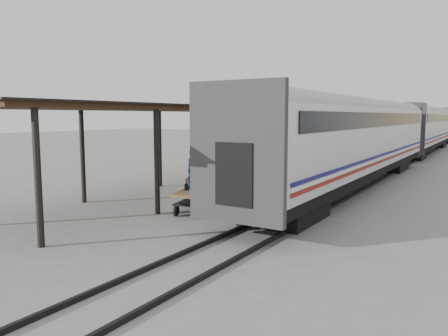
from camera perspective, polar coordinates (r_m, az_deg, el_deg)
ground at (r=17.58m, az=-1.02°, el=-5.26°), size 160.00×160.00×0.00m
train at (r=48.61m, az=24.79°, el=5.05°), size 3.45×76.01×4.01m
canopy at (r=40.48m, az=13.72°, el=7.10°), size 4.90×64.30×4.15m
rails at (r=48.94m, az=24.68°, el=1.97°), size 1.54×150.00×0.12m
building_left at (r=98.34m, az=20.76°, el=6.01°), size 12.00×8.00×6.00m
baggage_cart at (r=16.80m, az=-3.30°, el=-3.59°), size 1.71×2.60×0.86m
suitcase_stack at (r=17.13m, az=-3.20°, el=-2.04°), size 1.23×1.20×0.58m
luggage_tug at (r=36.40m, az=12.71°, el=1.79°), size 1.34×1.67×1.28m
porter at (r=15.97m, az=-3.94°, el=-0.39°), size 0.58×0.70×1.64m
pedestrian at (r=33.75m, az=11.06°, el=1.87°), size 1.00×0.46×1.66m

